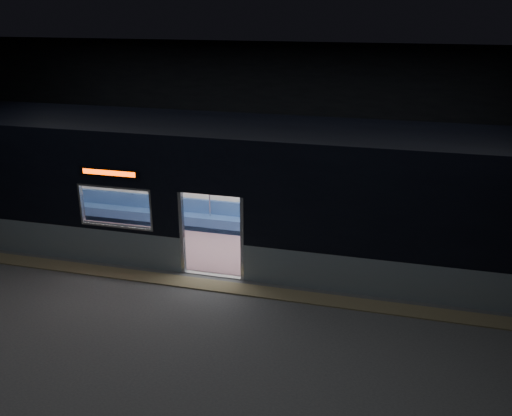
% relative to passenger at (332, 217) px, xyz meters
% --- Properties ---
extents(station_floor, '(24.00, 14.00, 0.01)m').
position_rel_passenger_xyz_m(station_floor, '(-2.49, -3.55, -0.80)').
color(station_floor, '#47494C').
rests_on(station_floor, ground).
extents(station_envelope, '(24.00, 14.00, 5.00)m').
position_rel_passenger_xyz_m(station_envelope, '(-2.49, -3.55, 2.87)').
color(station_envelope, black).
rests_on(station_envelope, station_floor).
extents(tactile_strip, '(22.80, 0.50, 0.03)m').
position_rel_passenger_xyz_m(tactile_strip, '(-2.49, -3.00, -0.78)').
color(tactile_strip, '#8C7F59').
rests_on(tactile_strip, station_floor).
extents(metro_car, '(18.00, 3.04, 3.35)m').
position_rel_passenger_xyz_m(metro_car, '(-2.49, -1.00, 1.05)').
color(metro_car, '#8793A1').
rests_on(metro_car, station_floor).
extents(passenger, '(0.43, 0.70, 1.36)m').
position_rel_passenger_xyz_m(passenger, '(0.00, 0.00, 0.00)').
color(passenger, black).
rests_on(passenger, metro_car).
extents(handbag, '(0.27, 0.24, 0.13)m').
position_rel_passenger_xyz_m(handbag, '(-0.01, -0.22, -0.12)').
color(handbag, black).
rests_on(handbag, passenger).
extents(transit_map, '(0.93, 0.03, 0.60)m').
position_rel_passenger_xyz_m(transit_map, '(2.51, 0.31, 0.66)').
color(transit_map, white).
rests_on(transit_map, metro_car).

